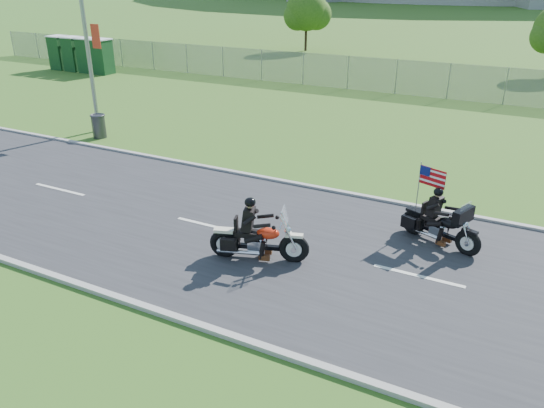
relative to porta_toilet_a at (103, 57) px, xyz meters
The scene contains 13 objects.
ground 27.83m from the porta_toilet_a, 37.69° to the right, with size 420.00×420.00×0.00m, color #40591B.
road 27.83m from the porta_toilet_a, 37.69° to the right, with size 120.00×8.00×0.04m, color #28282B.
curb_north 25.55m from the porta_toilet_a, 30.48° to the right, with size 120.00×0.18×0.12m, color #9E9B93.
curb_south 30.47m from the porta_toilet_a, 43.74° to the right, with size 120.00×0.18×0.12m, color #9E9B93.
fence 17.26m from the porta_toilet_a, 10.01° to the left, with size 60.00×0.03×2.00m, color gray.
porta_toilet_a is the anchor object (origin of this frame).
porta_toilet_b 1.40m from the porta_toilet_a, behind, with size 1.10×1.10×2.30m, color #133D19.
porta_toilet_c 2.80m from the porta_toilet_a, behind, with size 1.10×1.10×2.30m, color #133D19.
porta_toilet_d 4.20m from the porta_toilet_a, behind, with size 1.10×1.10×2.30m, color #133D19.
tree_fence_mid 18.97m from the porta_toilet_a, 64.72° to the left, with size 3.96×3.69×5.30m.
motorcycle_lead 28.54m from the porta_toilet_a, 39.15° to the right, with size 2.49×1.16×1.73m.
motorcycle_follow 30.12m from the porta_toilet_a, 30.01° to the right, with size 2.28×1.18×1.98m.
trash_can 15.99m from the porta_toilet_a, 47.43° to the right, with size 0.58×0.58×1.00m, color #353539.
Camera 1 is at (5.86, -11.38, 6.84)m, focal length 35.00 mm.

